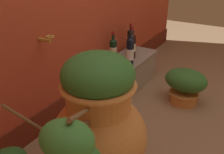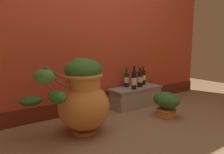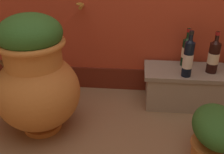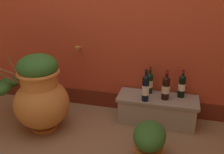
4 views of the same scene
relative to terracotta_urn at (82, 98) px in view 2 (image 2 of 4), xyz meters
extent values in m
plane|color=#896B4C|center=(0.51, -0.50, -0.38)|extent=(7.00, 7.00, 0.00)
cube|color=#B74228|center=(0.51, 0.70, 0.92)|extent=(4.40, 0.20, 2.60)
cube|color=maroon|center=(0.51, 0.59, -0.29)|extent=(4.40, 0.02, 0.19)
cylinder|color=#B28433|center=(0.22, 0.55, 0.33)|extent=(0.02, 0.10, 0.02)
torus|color=#B28433|center=(0.22, 0.50, 0.36)|extent=(0.06, 0.06, 0.01)
cylinder|color=#CC7F3D|center=(0.02, 0.00, -0.36)|extent=(0.25, 0.25, 0.03)
ellipsoid|color=#CC7F3D|center=(0.02, 0.00, -0.10)|extent=(0.54, 0.54, 0.50)
cylinder|color=#CC7F3D|center=(0.02, 0.00, 0.15)|extent=(0.35, 0.35, 0.16)
torus|color=#CC7F3D|center=(0.02, 0.00, 0.23)|extent=(0.40, 0.40, 0.04)
cylinder|color=brown|center=(-0.23, -0.08, 0.17)|extent=(0.20, 0.10, 0.14)
ellipsoid|color=#2D6628|center=(-0.31, -0.11, 0.08)|extent=(0.15, 0.24, 0.12)
cylinder|color=brown|center=(-0.29, -0.13, 0.28)|extent=(0.31, 0.17, 0.20)
ellipsoid|color=#387A33|center=(-0.44, -0.19, 0.29)|extent=(0.16, 0.20, 0.13)
cylinder|color=brown|center=(-0.30, 0.13, 0.13)|extent=(0.24, 0.11, 0.32)
ellipsoid|color=#235623|center=(-0.46, 0.19, 0.00)|extent=(0.22, 0.18, 0.10)
ellipsoid|color=#2D6628|center=(0.02, 0.00, 0.29)|extent=(0.38, 0.38, 0.23)
cube|color=#9E9384|center=(1.12, 0.42, -0.24)|extent=(0.77, 0.31, 0.29)
cube|color=gray|center=(1.12, 0.42, -0.11)|extent=(0.82, 0.32, 0.03)
cylinder|color=black|center=(1.01, 0.50, 0.01)|extent=(0.07, 0.07, 0.20)
cone|color=black|center=(1.01, 0.50, 0.12)|extent=(0.07, 0.07, 0.04)
cylinder|color=black|center=(1.01, 0.50, 0.15)|extent=(0.03, 0.03, 0.09)
cylinder|color=maroon|center=(1.01, 0.50, 0.18)|extent=(0.03, 0.03, 0.02)
cylinder|color=beige|center=(1.01, 0.50, 0.01)|extent=(0.07, 0.07, 0.08)
cylinder|color=black|center=(1.19, 0.40, 0.01)|extent=(0.08, 0.08, 0.22)
cone|color=black|center=(1.19, 0.40, 0.14)|extent=(0.08, 0.08, 0.04)
cylinder|color=black|center=(1.19, 0.40, 0.17)|extent=(0.03, 0.03, 0.08)
cylinder|color=maroon|center=(1.19, 0.40, 0.20)|extent=(0.03, 0.03, 0.02)
cylinder|color=beige|center=(1.19, 0.40, 0.02)|extent=(0.08, 0.08, 0.08)
cylinder|color=black|center=(1.00, 0.32, 0.03)|extent=(0.07, 0.07, 0.25)
cone|color=black|center=(1.00, 0.32, 0.17)|extent=(0.07, 0.07, 0.04)
cylinder|color=black|center=(1.00, 0.32, 0.19)|extent=(0.03, 0.03, 0.08)
cylinder|color=black|center=(1.00, 0.32, 0.22)|extent=(0.03, 0.03, 0.02)
cylinder|color=silver|center=(1.00, 0.32, 0.02)|extent=(0.07, 0.07, 0.10)
cylinder|color=black|center=(1.34, 0.49, 0.01)|extent=(0.07, 0.07, 0.22)
cone|color=black|center=(1.34, 0.49, 0.13)|extent=(0.07, 0.07, 0.04)
cylinder|color=black|center=(1.34, 0.49, 0.16)|extent=(0.02, 0.02, 0.07)
cylinder|color=maroon|center=(1.34, 0.49, 0.18)|extent=(0.03, 0.03, 0.02)
cylinder|color=white|center=(1.34, 0.49, 0.02)|extent=(0.07, 0.07, 0.07)
cylinder|color=#CC7F3D|center=(1.11, -0.18, -0.33)|extent=(0.23, 0.23, 0.11)
torus|color=#BB7538|center=(1.11, -0.18, -0.29)|extent=(0.26, 0.26, 0.02)
ellipsoid|color=#2D6628|center=(1.11, -0.18, -0.16)|extent=(0.27, 0.37, 0.20)
camera|label=1|loc=(-0.95, -0.67, 0.84)|focal=41.60mm
camera|label=2|loc=(-1.05, -1.97, 0.57)|focal=35.62mm
camera|label=3|loc=(0.64, -1.44, 0.77)|focal=43.24mm
camera|label=4|loc=(1.25, -1.95, 1.07)|focal=40.47mm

